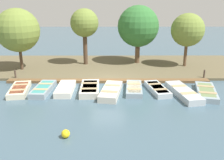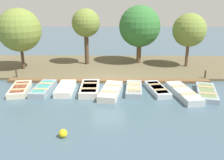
{
  "view_description": "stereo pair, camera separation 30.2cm",
  "coord_description": "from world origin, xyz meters",
  "px_view_note": "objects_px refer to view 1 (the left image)",
  "views": [
    {
      "loc": [
        16.8,
        0.22,
        5.83
      ],
      "look_at": [
        0.82,
        0.27,
        0.65
      ],
      "focal_mm": 40.0,
      "sensor_mm": 36.0,
      "label": 1
    },
    {
      "loc": [
        16.8,
        0.52,
        5.83
      ],
      "look_at": [
        0.82,
        0.27,
        0.65
      ],
      "focal_mm": 40.0,
      "sensor_mm": 36.0,
      "label": 2
    }
  ],
  "objects_px": {
    "rowboat_2": "(65,89)",
    "rowboat_7": "(183,92)",
    "rowboat_5": "(134,89)",
    "rowboat_8": "(206,92)",
    "park_tree_far_left": "(18,30)",
    "rowboat_1": "(43,89)",
    "park_tree_right": "(188,30)",
    "mooring_post_far": "(204,75)",
    "park_tree_center": "(138,26)",
    "rowboat_6": "(157,89)",
    "park_tree_left": "(84,24)",
    "rowboat_0": "(20,90)",
    "buoy": "(66,134)",
    "mooring_post_near": "(15,75)",
    "rowboat_3": "(90,89)",
    "rowboat_4": "(111,91)"
  },
  "relations": [
    {
      "from": "rowboat_0",
      "to": "park_tree_right",
      "type": "bearing_deg",
      "value": 107.07
    },
    {
      "from": "park_tree_far_left",
      "to": "park_tree_left",
      "type": "bearing_deg",
      "value": 109.15
    },
    {
      "from": "buoy",
      "to": "park_tree_right",
      "type": "height_order",
      "value": "park_tree_right"
    },
    {
      "from": "rowboat_4",
      "to": "park_tree_center",
      "type": "xyz_separation_m",
      "value": [
        -7.68,
        2.43,
        3.31
      ]
    },
    {
      "from": "rowboat_8",
      "to": "park_tree_left",
      "type": "distance_m",
      "value": 11.69
    },
    {
      "from": "rowboat_7",
      "to": "rowboat_4",
      "type": "bearing_deg",
      "value": -102.36
    },
    {
      "from": "rowboat_3",
      "to": "rowboat_4",
      "type": "xyz_separation_m",
      "value": [
        0.49,
        1.41,
        0.0
      ]
    },
    {
      "from": "rowboat_5",
      "to": "mooring_post_far",
      "type": "relative_size",
      "value": 3.54
    },
    {
      "from": "rowboat_5",
      "to": "mooring_post_far",
      "type": "xyz_separation_m",
      "value": [
        -2.41,
        5.5,
        0.23
      ]
    },
    {
      "from": "rowboat_0",
      "to": "mooring_post_near",
      "type": "bearing_deg",
      "value": -164.08
    },
    {
      "from": "mooring_post_far",
      "to": "park_tree_left",
      "type": "xyz_separation_m",
      "value": [
        -4.22,
        -9.35,
        3.4
      ]
    },
    {
      "from": "rowboat_6",
      "to": "park_tree_right",
      "type": "xyz_separation_m",
      "value": [
        -5.94,
        3.46,
        3.16
      ]
    },
    {
      "from": "rowboat_7",
      "to": "mooring_post_far",
      "type": "bearing_deg",
      "value": 132.8
    },
    {
      "from": "rowboat_0",
      "to": "rowboat_2",
      "type": "bearing_deg",
      "value": 83.5
    },
    {
      "from": "rowboat_2",
      "to": "buoy",
      "type": "relative_size",
      "value": 7.14
    },
    {
      "from": "rowboat_1",
      "to": "park_tree_left",
      "type": "height_order",
      "value": "park_tree_left"
    },
    {
      "from": "buoy",
      "to": "park_tree_right",
      "type": "bearing_deg",
      "value": 144.02
    },
    {
      "from": "rowboat_5",
      "to": "rowboat_6",
      "type": "xyz_separation_m",
      "value": [
        0.04,
        1.54,
        -0.0
      ]
    },
    {
      "from": "mooring_post_near",
      "to": "park_tree_right",
      "type": "distance_m",
      "value": 14.47
    },
    {
      "from": "rowboat_2",
      "to": "park_tree_center",
      "type": "height_order",
      "value": "park_tree_center"
    },
    {
      "from": "rowboat_8",
      "to": "rowboat_5",
      "type": "bearing_deg",
      "value": -83.73
    },
    {
      "from": "rowboat_5",
      "to": "park_tree_far_left",
      "type": "bearing_deg",
      "value": -113.45
    },
    {
      "from": "rowboat_1",
      "to": "mooring_post_far",
      "type": "bearing_deg",
      "value": 105.07
    },
    {
      "from": "rowboat_7",
      "to": "rowboat_8",
      "type": "height_order",
      "value": "rowboat_7"
    },
    {
      "from": "rowboat_7",
      "to": "park_tree_right",
      "type": "height_order",
      "value": "park_tree_right"
    },
    {
      "from": "rowboat_0",
      "to": "rowboat_1",
      "type": "height_order",
      "value": "rowboat_1"
    },
    {
      "from": "rowboat_6",
      "to": "park_tree_left",
      "type": "relative_size",
      "value": 0.58
    },
    {
      "from": "rowboat_8",
      "to": "park_tree_right",
      "type": "bearing_deg",
      "value": -169.95
    },
    {
      "from": "rowboat_2",
      "to": "rowboat_7",
      "type": "distance_m",
      "value": 7.66
    },
    {
      "from": "rowboat_6",
      "to": "rowboat_3",
      "type": "bearing_deg",
      "value": -100.06
    },
    {
      "from": "rowboat_1",
      "to": "rowboat_0",
      "type": "bearing_deg",
      "value": -83.93
    },
    {
      "from": "mooring_post_near",
      "to": "park_tree_left",
      "type": "distance_m",
      "value": 7.3
    },
    {
      "from": "rowboat_0",
      "to": "rowboat_6",
      "type": "height_order",
      "value": "rowboat_0"
    },
    {
      "from": "rowboat_5",
      "to": "rowboat_8",
      "type": "bearing_deg",
      "value": 87.2
    },
    {
      "from": "rowboat_6",
      "to": "rowboat_8",
      "type": "relative_size",
      "value": 0.86
    },
    {
      "from": "rowboat_1",
      "to": "buoy",
      "type": "bearing_deg",
      "value": 26.03
    },
    {
      "from": "rowboat_3",
      "to": "park_tree_right",
      "type": "xyz_separation_m",
      "value": [
        -5.96,
        7.94,
        3.13
      ]
    },
    {
      "from": "rowboat_8",
      "to": "park_tree_left",
      "type": "bearing_deg",
      "value": -116.92
    },
    {
      "from": "rowboat_7",
      "to": "rowboat_1",
      "type": "bearing_deg",
      "value": -103.99
    },
    {
      "from": "rowboat_5",
      "to": "rowboat_7",
      "type": "relative_size",
      "value": 0.77
    },
    {
      "from": "park_tree_center",
      "to": "rowboat_6",
      "type": "bearing_deg",
      "value": 5.07
    },
    {
      "from": "rowboat_7",
      "to": "park_tree_right",
      "type": "xyz_separation_m",
      "value": [
        -6.65,
        1.92,
        3.13
      ]
    },
    {
      "from": "rowboat_0",
      "to": "rowboat_2",
      "type": "relative_size",
      "value": 1.07
    },
    {
      "from": "rowboat_2",
      "to": "rowboat_7",
      "type": "bearing_deg",
      "value": 84.29
    },
    {
      "from": "rowboat_1",
      "to": "rowboat_5",
      "type": "bearing_deg",
      "value": 93.7
    },
    {
      "from": "park_tree_far_left",
      "to": "rowboat_5",
      "type": "bearing_deg",
      "value": 62.01
    },
    {
      "from": "rowboat_1",
      "to": "rowboat_2",
      "type": "xyz_separation_m",
      "value": [
        -0.03,
        1.46,
        0.01
      ]
    },
    {
      "from": "mooring_post_near",
      "to": "rowboat_6",
      "type": "bearing_deg",
      "value": 76.57
    },
    {
      "from": "rowboat_0",
      "to": "rowboat_6",
      "type": "xyz_separation_m",
      "value": [
        -0.14,
        9.09,
        -0.01
      ]
    },
    {
      "from": "rowboat_0",
      "to": "rowboat_8",
      "type": "height_order",
      "value": "rowboat_0"
    }
  ]
}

